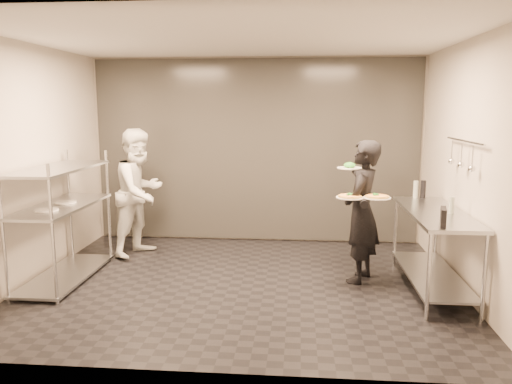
# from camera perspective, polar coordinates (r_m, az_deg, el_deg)

# --- Properties ---
(room_shell) EXTENTS (5.00, 4.00, 2.80)m
(room_shell) POSITION_cam_1_polar(r_m,az_deg,el_deg) (6.82, -0.59, 4.14)
(room_shell) COLOR black
(room_shell) RESTS_ON ground
(pass_rack) EXTENTS (0.60, 1.60, 1.50)m
(pass_rack) POSITION_cam_1_polar(r_m,az_deg,el_deg) (6.38, -21.29, -2.67)
(pass_rack) COLOR silver
(pass_rack) RESTS_ON ground
(prep_counter) EXTENTS (0.60, 1.80, 0.92)m
(prep_counter) POSITION_cam_1_polar(r_m,az_deg,el_deg) (5.96, 19.67, -4.82)
(prep_counter) COLOR silver
(prep_counter) RESTS_ON ground
(utensil_rail) EXTENTS (0.07, 1.20, 0.31)m
(utensil_rail) POSITION_cam_1_polar(r_m,az_deg,el_deg) (5.88, 22.52, 3.92)
(utensil_rail) COLOR silver
(utensil_rail) RESTS_ON room_shell
(waiter) EXTENTS (0.61, 0.72, 1.69)m
(waiter) POSITION_cam_1_polar(r_m,az_deg,el_deg) (6.01, 11.97, -2.23)
(waiter) COLOR black
(waiter) RESTS_ON ground
(chef) EXTENTS (0.95, 1.05, 1.77)m
(chef) POSITION_cam_1_polar(r_m,az_deg,el_deg) (7.14, -13.13, -0.04)
(chef) COLOR white
(chef) RESTS_ON ground
(pizza_plate_near) EXTENTS (0.31, 0.31, 0.05)m
(pizza_plate_near) POSITION_cam_1_polar(r_m,az_deg,el_deg) (5.73, 10.67, -0.52)
(pizza_plate_near) COLOR white
(pizza_plate_near) RESTS_ON waiter
(pizza_plate_far) EXTENTS (0.31, 0.31, 0.05)m
(pizza_plate_far) POSITION_cam_1_polar(r_m,az_deg,el_deg) (5.74, 13.67, -0.54)
(pizza_plate_far) COLOR white
(pizza_plate_far) RESTS_ON waiter
(salad_plate) EXTENTS (0.30, 0.30, 0.07)m
(salad_plate) POSITION_cam_1_polar(r_m,az_deg,el_deg) (6.19, 10.64, 2.88)
(salad_plate) COLOR white
(salad_plate) RESTS_ON waiter
(pos_monitor) EXTENTS (0.10, 0.25, 0.18)m
(pos_monitor) POSITION_cam_1_polar(r_m,az_deg,el_deg) (5.17, 20.62, -2.70)
(pos_monitor) COLOR black
(pos_monitor) RESTS_ON prep_counter
(bottle_green) EXTENTS (0.06, 0.06, 0.22)m
(bottle_green) POSITION_cam_1_polar(r_m,az_deg,el_deg) (6.63, 17.79, 0.29)
(bottle_green) COLOR gray
(bottle_green) RESTS_ON prep_counter
(bottle_clear) EXTENTS (0.06, 0.06, 0.19)m
(bottle_clear) POSITION_cam_1_polar(r_m,az_deg,el_deg) (5.79, 21.46, -1.43)
(bottle_clear) COLOR gray
(bottle_clear) RESTS_ON prep_counter
(bottle_dark) EXTENTS (0.07, 0.07, 0.22)m
(bottle_dark) POSITION_cam_1_polar(r_m,az_deg,el_deg) (6.65, 18.56, 0.30)
(bottle_dark) COLOR black
(bottle_dark) RESTS_ON prep_counter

